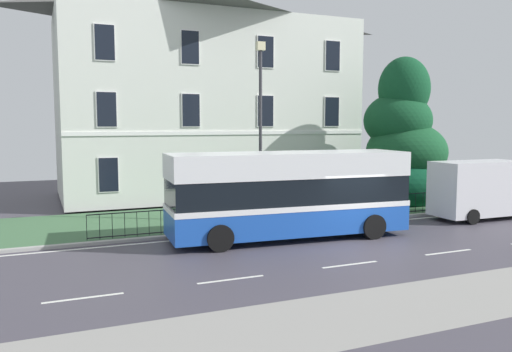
{
  "coord_description": "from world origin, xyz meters",
  "views": [
    {
      "loc": [
        -10.91,
        -15.21,
        4.43
      ],
      "look_at": [
        -2.49,
        4.64,
        2.22
      ],
      "focal_mm": 36.1,
      "sensor_mm": 36.0,
      "label": 1
    }
  ],
  "objects_px": {
    "evergreen_tree": "(400,152)",
    "single_decker_bus": "(289,193)",
    "white_panel_van": "(482,189)",
    "georgian_townhouse": "(205,91)",
    "street_lamp_post": "(260,122)"
  },
  "relations": [
    {
      "from": "evergreen_tree",
      "to": "single_decker_bus",
      "type": "distance_m",
      "value": 11.05
    },
    {
      "from": "single_decker_bus",
      "to": "white_panel_van",
      "type": "bearing_deg",
      "value": 5.04
    },
    {
      "from": "georgian_townhouse",
      "to": "single_decker_bus",
      "type": "bearing_deg",
      "value": -93.32
    },
    {
      "from": "white_panel_van",
      "to": "street_lamp_post",
      "type": "xyz_separation_m",
      "value": [
        -10.07,
        2.74,
        3.14
      ]
    },
    {
      "from": "evergreen_tree",
      "to": "white_panel_van",
      "type": "height_order",
      "value": "evergreen_tree"
    },
    {
      "from": "evergreen_tree",
      "to": "white_panel_van",
      "type": "xyz_separation_m",
      "value": [
        0.57,
        -5.23,
        -1.46
      ]
    },
    {
      "from": "street_lamp_post",
      "to": "white_panel_van",
      "type": "bearing_deg",
      "value": -15.21
    },
    {
      "from": "single_decker_bus",
      "to": "street_lamp_post",
      "type": "bearing_deg",
      "value": 92.55
    },
    {
      "from": "georgian_townhouse",
      "to": "single_decker_bus",
      "type": "xyz_separation_m",
      "value": [
        -0.76,
        -13.1,
        -4.64
      ]
    },
    {
      "from": "georgian_townhouse",
      "to": "street_lamp_post",
      "type": "xyz_separation_m",
      "value": [
        -0.68,
        -10.18,
        -1.88
      ]
    },
    {
      "from": "georgian_townhouse",
      "to": "white_panel_van",
      "type": "height_order",
      "value": "georgian_townhouse"
    },
    {
      "from": "single_decker_bus",
      "to": "georgian_townhouse",
      "type": "bearing_deg",
      "value": 90.73
    },
    {
      "from": "georgian_townhouse",
      "to": "evergreen_tree",
      "type": "height_order",
      "value": "georgian_townhouse"
    },
    {
      "from": "georgian_townhouse",
      "to": "single_decker_bus",
      "type": "distance_m",
      "value": 13.92
    },
    {
      "from": "white_panel_van",
      "to": "street_lamp_post",
      "type": "bearing_deg",
      "value": 165.76
    }
  ]
}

